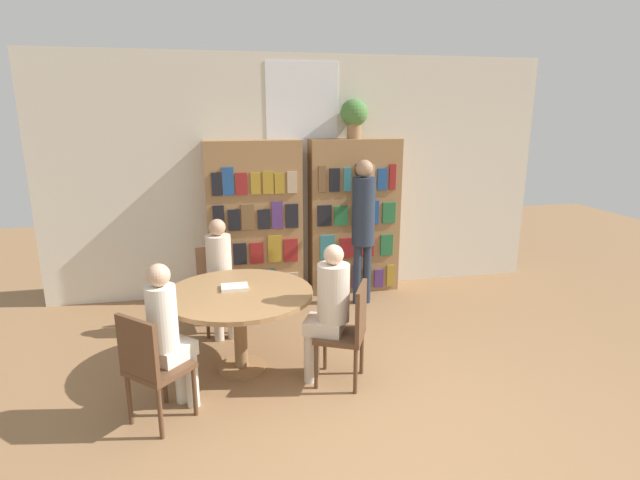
% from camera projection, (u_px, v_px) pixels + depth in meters
% --- Properties ---
extents(ground_plane, '(16.00, 16.00, 0.00)m').
position_uv_depth(ground_plane, '(385.00, 440.00, 3.63)').
color(ground_plane, olive).
extents(wall_back, '(6.40, 0.07, 3.00)m').
position_uv_depth(wall_back, '(302.00, 176.00, 6.38)').
color(wall_back, beige).
rests_on(wall_back, ground_plane).
extents(bookshelf_left, '(1.16, 0.34, 1.98)m').
position_uv_depth(bookshelf_left, '(255.00, 221.00, 6.20)').
color(bookshelf_left, olive).
rests_on(bookshelf_left, ground_plane).
extents(bookshelf_right, '(1.16, 0.34, 1.98)m').
position_uv_depth(bookshelf_right, '(354.00, 217.00, 6.46)').
color(bookshelf_right, olive).
rests_on(bookshelf_right, ground_plane).
extents(flower_vase, '(0.34, 0.34, 0.48)m').
position_uv_depth(flower_vase, '(354.00, 115.00, 6.14)').
color(flower_vase, '#997047').
rests_on(flower_vase, bookshelf_right).
extents(reading_table, '(1.33, 1.33, 0.76)m').
position_uv_depth(reading_table, '(239.00, 303.00, 4.47)').
color(reading_table, olive).
rests_on(reading_table, ground_plane).
extents(chair_near_camera, '(0.57, 0.57, 0.90)m').
position_uv_depth(chair_near_camera, '(151.00, 364.00, 3.68)').
color(chair_near_camera, brown).
rests_on(chair_near_camera, ground_plane).
extents(chair_left_side, '(0.47, 0.47, 0.90)m').
position_uv_depth(chair_left_side, '(218.00, 283.00, 5.40)').
color(chair_left_side, brown).
rests_on(chair_left_side, ground_plane).
extents(chair_far_side, '(0.53, 0.53, 0.90)m').
position_uv_depth(chair_far_side, '(349.00, 329.00, 4.28)').
color(chair_far_side, brown).
rests_on(chair_far_side, ground_plane).
extents(seated_reader_left, '(0.32, 0.39, 1.25)m').
position_uv_depth(seated_reader_left, '(220.00, 270.00, 5.19)').
color(seated_reader_left, beige).
rests_on(seated_reader_left, ground_plane).
extents(seated_reader_right, '(0.41, 0.39, 1.25)m').
position_uv_depth(seated_reader_right, '(329.00, 304.00, 4.27)').
color(seated_reader_right, beige).
rests_on(seated_reader_right, ground_plane).
extents(seated_reader_back, '(0.38, 0.39, 1.25)m').
position_uv_depth(seated_reader_back, '(169.00, 332.00, 3.79)').
color(seated_reader_back, silver).
rests_on(seated_reader_back, ground_plane).
extents(librarian_standing, '(0.27, 0.54, 1.77)m').
position_uv_depth(librarian_standing, '(363.00, 218.00, 5.96)').
color(librarian_standing, '#232D3D').
rests_on(librarian_standing, ground_plane).
extents(open_book_on_table, '(0.24, 0.18, 0.03)m').
position_uv_depth(open_book_on_table, '(235.00, 287.00, 4.52)').
color(open_book_on_table, silver).
rests_on(open_book_on_table, reading_table).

